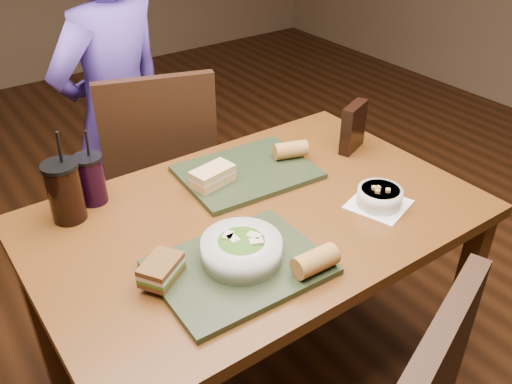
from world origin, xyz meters
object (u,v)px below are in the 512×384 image
tray_near (240,267)px  baguette_far (291,150)px  tray_far (247,172)px  sandwich_near (161,270)px  soup_bowl (380,196)px  sandwich_far (213,176)px  baguette_near (315,261)px  chair_far (153,174)px  cup_berry (91,179)px  dining_table (256,236)px  chip_bag (353,127)px  diner (118,118)px  salad_bowl (242,249)px  cup_cola (65,191)px

tray_near → baguette_far: bearing=38.6°
tray_far → sandwich_near: (-0.47, -0.31, 0.03)m
soup_bowl → sandwich_near: (-0.69, 0.07, 0.01)m
sandwich_far → baguette_near: bearing=-91.3°
sandwich_near → chair_far: bearing=66.5°
sandwich_near → cup_berry: 0.45m
sandwich_near → cup_berry: size_ratio=0.56×
soup_bowl → tray_near: bearing=-179.8°
dining_table → cup_berry: cup_berry is taller
chair_far → chip_bag: chair_far is taller
diner → soup_bowl: (0.39, -1.03, 0.03)m
chair_far → cup_berry: 0.58m
sandwich_near → soup_bowl: bearing=-5.6°
tray_near → baguette_far: size_ratio=3.75×
dining_table → sandwich_near: size_ratio=9.79×
dining_table → baguette_near: 0.35m
sandwich_near → tray_far: bearing=33.4°
cup_berry → chair_far: bearing=46.0°
baguette_near → tray_far: bearing=73.9°
sandwich_far → baguette_far: size_ratio=1.31×
soup_bowl → baguette_near: size_ratio=1.76×
baguette_far → soup_bowl: bearing=-82.1°
salad_bowl → chip_bag: size_ratio=1.21×
cup_cola → cup_berry: cup_cola is taller
baguette_near → chip_bag: chip_bag is taller
salad_bowl → chip_bag: 0.74m
diner → sandwich_near: bearing=53.7°
dining_table → sandwich_near: (-0.37, -0.12, 0.13)m
salad_bowl → baguette_near: (0.12, -0.14, -0.01)m
diner → dining_table: bearing=75.6°
diner → soup_bowl: size_ratio=7.35×
baguette_near → baguette_far: (0.32, 0.49, -0.00)m
salad_bowl → tray_near: bearing=-139.8°
sandwich_near → sandwich_far: bearing=42.2°
sandwich_near → cup_cola: (-0.09, 0.41, 0.05)m
chair_far → tray_near: 0.93m
sandwich_near → cup_cola: 0.42m
sandwich_far → cup_berry: cup_berry is taller
tray_far → soup_bowl: 0.44m
sandwich_far → cup_berry: (-0.33, 0.15, 0.03)m
tray_far → cup_cola: size_ratio=1.50×
soup_bowl → chip_bag: bearing=59.1°
tray_near → sandwich_far: size_ratio=2.86×
cup_berry → tray_near: bearing=-71.0°
dining_table → soup_bowl: bearing=-30.0°
tray_near → tray_far: bearing=52.9°
baguette_far → cup_cola: bearing=171.3°
tray_near → salad_bowl: salad_bowl is taller
tray_near → sandwich_near: sandwich_near is taller
tray_near → baguette_far: baguette_far is taller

